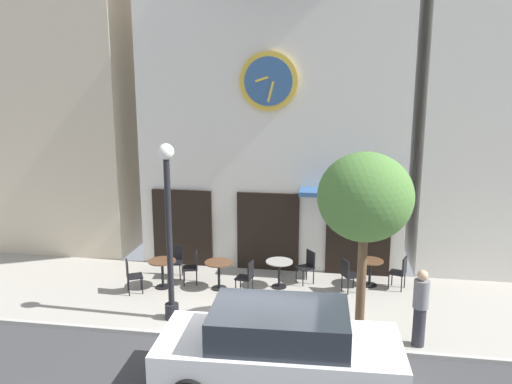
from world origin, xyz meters
TOP-DOWN VIEW (x-y plane):
  - ground_plane at (0.00, -0.48)m, footprint 24.04×9.81m
  - clock_building at (-0.35, 5.70)m, footprint 7.72×3.92m
  - neighbor_building_left at (-7.53, 6.01)m, footprint 5.22×3.20m
  - street_lamp at (-2.12, 0.84)m, footprint 0.36×0.36m
  - street_tree at (2.17, 0.74)m, footprint 1.98×1.78m
  - cafe_table_center_left at (-2.94, 2.56)m, footprint 0.74×0.74m
  - cafe_table_center at (-1.44, 2.72)m, footprint 0.75×0.75m
  - cafe_table_near_curb at (0.13, 3.08)m, footprint 0.72×0.72m
  - cafe_table_rightmost at (2.54, 3.59)m, footprint 0.69×0.69m
  - cafe_chair_right_end at (-2.21, 2.96)m, footprint 0.49×0.49m
  - cafe_chair_curbside at (-3.62, 2.09)m, footprint 0.54×0.54m
  - cafe_chair_by_entrance at (0.86, 3.52)m, footprint 0.56×0.56m
  - cafe_chair_near_tree at (3.32, 3.46)m, footprint 0.51×0.51m
  - cafe_chair_under_awning at (-0.63, 2.46)m, footprint 0.47×0.47m
  - cafe_chair_near_lamp at (-2.85, 3.37)m, footprint 0.45×0.45m
  - cafe_chair_corner at (1.96, 3.06)m, footprint 0.54×0.54m
  - pedestrian_grey at (3.37, 0.47)m, footprint 0.45×0.45m
  - parked_car_white at (0.67, -1.52)m, footprint 4.37×2.16m

SIDE VIEW (x-z plane):
  - ground_plane at x=0.00m, z-range -0.09..0.04m
  - cafe_table_rightmost at x=2.54m, z-range 0.14..0.86m
  - cafe_table_near_curb at x=0.13m, z-range 0.16..0.89m
  - cafe_chair_right_end at x=-2.21m, z-range 0.08..0.98m
  - cafe_chair_curbside at x=-3.62m, z-range 0.08..0.98m
  - cafe_chair_by_entrance at x=0.86m, z-range 0.08..0.98m
  - cafe_chair_near_tree at x=3.32m, z-range 0.08..0.98m
  - cafe_chair_under_awning at x=-0.63m, z-range 0.08..0.98m
  - cafe_chair_near_lamp at x=-2.85m, z-range 0.08..0.98m
  - cafe_chair_corner at x=1.96m, z-range 0.08..0.98m
  - cafe_table_center at x=-1.44m, z-range 0.17..0.92m
  - cafe_table_center_left at x=-2.94m, z-range 0.17..0.93m
  - parked_car_white at x=0.67m, z-range -0.01..1.54m
  - pedestrian_grey at x=3.37m, z-range 0.03..1.70m
  - street_lamp at x=-2.12m, z-range 0.03..4.14m
  - street_tree at x=2.17m, z-range 1.05..5.08m
  - neighbor_building_left at x=-7.53m, z-range 0.00..11.03m
  - clock_building at x=-0.35m, z-range 0.19..10.91m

